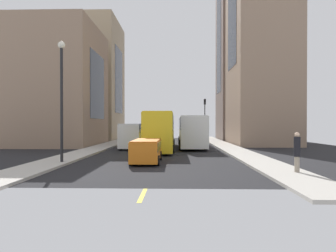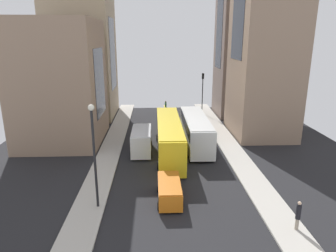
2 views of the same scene
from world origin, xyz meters
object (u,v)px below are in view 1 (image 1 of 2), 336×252
(pedestrian_waiting_curb, at_px, (297,151))
(pedestrian_crossing_near, at_px, (168,132))
(city_bus_white, at_px, (191,129))
(car_orange_0, at_px, (147,149))
(delivery_van_white, at_px, (132,134))
(streetcar_yellow, at_px, (161,128))
(traffic_light_near_corner, at_px, (205,111))

(pedestrian_waiting_curb, height_order, pedestrian_crossing_near, pedestrian_crossing_near)
(city_bus_white, height_order, car_orange_0, city_bus_white)
(delivery_van_white, distance_m, pedestrian_crossing_near, 17.77)
(streetcar_yellow, distance_m, delivery_van_white, 3.06)
(streetcar_yellow, xyz_separation_m, pedestrian_crossing_near, (-0.29, -17.74, -0.93))
(streetcar_yellow, bearing_deg, pedestrian_waiting_curb, 117.67)
(city_bus_white, bearing_deg, traffic_light_near_corner, -101.43)
(delivery_van_white, bearing_deg, city_bus_white, -159.93)
(delivery_van_white, xyz_separation_m, traffic_light_near_corner, (-9.21, -17.24, 3.09))
(delivery_van_white, distance_m, car_orange_0, 10.63)
(streetcar_yellow, xyz_separation_m, car_orange_0, (0.47, 10.03, -1.23))
(car_orange_0, xyz_separation_m, traffic_light_near_corner, (-6.69, -27.55, 3.71))
(city_bus_white, bearing_deg, delivery_van_white, 20.07)
(pedestrian_waiting_curb, xyz_separation_m, traffic_light_near_corner, (1.31, -31.89, 3.38))
(delivery_van_white, bearing_deg, car_orange_0, 103.73)
(streetcar_yellow, height_order, traffic_light_near_corner, traffic_light_near_corner)
(delivery_van_white, height_order, traffic_light_near_corner, traffic_light_near_corner)
(streetcar_yellow, xyz_separation_m, delivery_van_white, (2.98, -0.28, -0.61))
(streetcar_yellow, relative_size, pedestrian_crossing_near, 6.22)
(streetcar_yellow, bearing_deg, delivery_van_white, -5.29)
(city_bus_white, relative_size, traffic_light_near_corner, 1.79)
(streetcar_yellow, height_order, delivery_van_white, streetcar_yellow)
(streetcar_yellow, distance_m, car_orange_0, 10.12)
(delivery_van_white, bearing_deg, streetcar_yellow, 174.71)
(streetcar_yellow, distance_m, traffic_light_near_corner, 18.75)
(car_orange_0, bearing_deg, pedestrian_waiting_curb, 151.49)
(city_bus_white, distance_m, pedestrian_crossing_near, 15.50)
(delivery_van_white, bearing_deg, traffic_light_near_corner, -118.11)
(pedestrian_crossing_near, height_order, traffic_light_near_corner, traffic_light_near_corner)
(pedestrian_waiting_curb, bearing_deg, delivery_van_white, -111.62)
(city_bus_white, height_order, delivery_van_white, city_bus_white)
(streetcar_yellow, relative_size, traffic_light_near_corner, 2.09)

